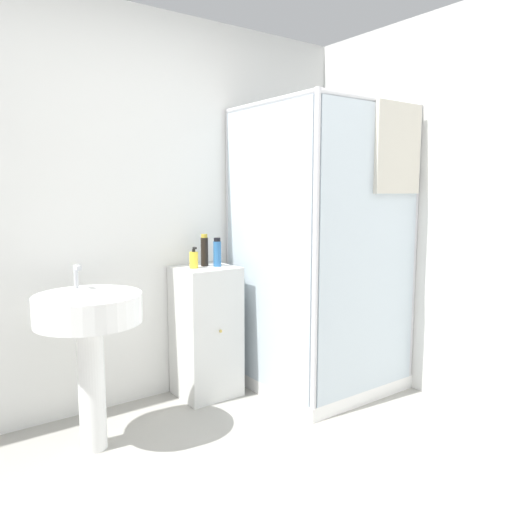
{
  "coord_description": "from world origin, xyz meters",
  "views": [
    {
      "loc": [
        -1.19,
        -1.33,
        1.37
      ],
      "look_at": [
        0.59,
        1.11,
        0.97
      ],
      "focal_mm": 35.0,
      "sensor_mm": 36.0,
      "label": 1
    }
  ],
  "objects_px": {
    "shampoo_bottle_tall_black": "(204,251)",
    "shampoo_bottle_blue": "(217,253)",
    "soap_dispenser": "(194,260)",
    "sink": "(89,327)"
  },
  "relations": [
    {
      "from": "shampoo_bottle_tall_black",
      "to": "shampoo_bottle_blue",
      "type": "xyz_separation_m",
      "value": [
        0.06,
        -0.06,
        -0.01
      ]
    },
    {
      "from": "soap_dispenser",
      "to": "sink",
      "type": "bearing_deg",
      "value": -160.9
    },
    {
      "from": "sink",
      "to": "shampoo_bottle_blue",
      "type": "xyz_separation_m",
      "value": [
        0.94,
        0.24,
        0.3
      ]
    },
    {
      "from": "soap_dispenser",
      "to": "shampoo_bottle_tall_black",
      "type": "distance_m",
      "value": 0.12
    },
    {
      "from": "sink",
      "to": "shampoo_bottle_blue",
      "type": "distance_m",
      "value": 1.01
    },
    {
      "from": "sink",
      "to": "shampoo_bottle_blue",
      "type": "relative_size",
      "value": 5.09
    },
    {
      "from": "shampoo_bottle_blue",
      "to": "sink",
      "type": "bearing_deg",
      "value": -165.34
    },
    {
      "from": "sink",
      "to": "soap_dispenser",
      "type": "height_order",
      "value": "soap_dispenser"
    },
    {
      "from": "sink",
      "to": "shampoo_bottle_tall_black",
      "type": "relative_size",
      "value": 4.54
    },
    {
      "from": "sink",
      "to": "shampoo_bottle_tall_black",
      "type": "bearing_deg",
      "value": 19.37
    }
  ]
}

